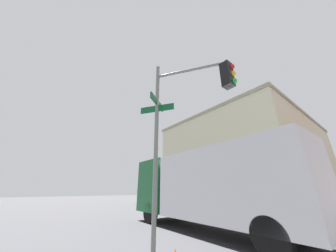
% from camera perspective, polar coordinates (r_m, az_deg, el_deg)
% --- Properties ---
extents(traffic_signal_near, '(2.48, 1.82, 5.60)m').
position_cam_1_polar(traffic_signal_near, '(4.98, 7.09, 6.83)').
color(traffic_signal_near, slate).
rests_on(traffic_signal_near, ground_plane).
extents(building_stucco, '(18.72, 24.58, 12.01)m').
position_cam_1_polar(building_stucco, '(32.85, 26.35, -11.21)').
color(building_stucco, beige).
rests_on(building_stucco, ground_plane).
extents(box_truck_second, '(8.70, 2.68, 3.27)m').
position_cam_1_polar(box_truck_second, '(8.30, 12.27, -19.03)').
color(box_truck_second, '#19592D').
rests_on(box_truck_second, ground_plane).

